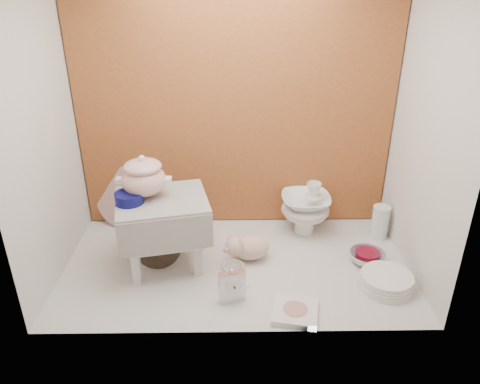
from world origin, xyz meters
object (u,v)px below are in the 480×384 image
object	(u,v)px
mantel_clock	(232,285)
porcelain_tower	(305,207)
floral_platter	(122,198)
blue_white_vase	(163,218)
plush_pig	(250,247)
step_stool	(164,232)
crystal_bowl	(367,257)
gold_rim_teacup	(234,273)
soup_tureen	(143,176)
dinner_plate_stack	(386,281)

from	to	relation	value
mantel_clock	porcelain_tower	bearing A→B (deg)	35.82
floral_platter	porcelain_tower	size ratio (longest dim) A/B	1.16
blue_white_vase	plush_pig	world-z (taller)	blue_white_vase
step_stool	plush_pig	distance (m)	0.46
mantel_clock	crystal_bowl	world-z (taller)	mantel_clock
floral_platter	gold_rim_teacup	xyz separation A→B (m)	(0.66, -0.59, -0.13)
mantel_clock	soup_tureen	bearing A→B (deg)	122.33
floral_platter	plush_pig	xyz separation A→B (m)	(0.75, -0.38, -0.11)
dinner_plate_stack	blue_white_vase	bearing A→B (deg)	156.77
crystal_bowl	porcelain_tower	bearing A→B (deg)	131.91
gold_rim_teacup	porcelain_tower	world-z (taller)	porcelain_tower
step_stool	floral_platter	world-z (taller)	step_stool
step_stool	gold_rim_teacup	distance (m)	0.42
mantel_clock	crystal_bowl	xyz separation A→B (m)	(0.72, 0.30, -0.06)
gold_rim_teacup	crystal_bowl	size ratio (longest dim) A/B	0.63
blue_white_vase	mantel_clock	xyz separation A→B (m)	(0.40, -0.58, -0.03)
gold_rim_teacup	dinner_plate_stack	size ratio (longest dim) A/B	0.45
porcelain_tower	soup_tureen	bearing A→B (deg)	-161.17
floral_platter	soup_tureen	bearing A→B (deg)	-60.04
plush_pig	dinner_plate_stack	world-z (taller)	plush_pig
soup_tureen	gold_rim_teacup	size ratio (longest dim) A/B	2.18
plush_pig	porcelain_tower	bearing A→B (deg)	33.63
step_stool	crystal_bowl	bearing A→B (deg)	-12.38
floral_platter	porcelain_tower	bearing A→B (deg)	-5.03
blue_white_vase	floral_platter	bearing A→B (deg)	151.39
step_stool	soup_tureen	size ratio (longest dim) A/B	1.72
plush_pig	soup_tureen	bearing A→B (deg)	173.91
floral_platter	plush_pig	distance (m)	0.85
floral_platter	dinner_plate_stack	xyz separation A→B (m)	(1.41, -0.64, -0.15)
floral_platter	gold_rim_teacup	world-z (taller)	floral_platter
gold_rim_teacup	crystal_bowl	xyz separation A→B (m)	(0.71, 0.17, -0.03)
step_stool	crystal_bowl	world-z (taller)	step_stool
blue_white_vase	gold_rim_teacup	distance (m)	0.61
step_stool	mantel_clock	distance (m)	0.47
floral_platter	blue_white_vase	world-z (taller)	floral_platter
floral_platter	porcelain_tower	xyz separation A→B (m)	(1.08, -0.10, -0.02)
porcelain_tower	dinner_plate_stack	bearing A→B (deg)	-58.77
step_stool	dinner_plate_stack	xyz separation A→B (m)	(1.10, -0.22, -0.16)
porcelain_tower	mantel_clock	bearing A→B (deg)	-124.24
floral_platter	mantel_clock	xyz separation A→B (m)	(0.66, -0.72, -0.10)
plush_pig	porcelain_tower	world-z (taller)	porcelain_tower
gold_rim_teacup	dinner_plate_stack	world-z (taller)	gold_rim_teacup
plush_pig	crystal_bowl	world-z (taller)	plush_pig
soup_tureen	blue_white_vase	world-z (taller)	soup_tureen
mantel_clock	blue_white_vase	bearing A→B (deg)	104.49
plush_pig	porcelain_tower	xyz separation A→B (m)	(0.33, 0.28, 0.08)
blue_white_vase	mantel_clock	distance (m)	0.71
plush_pig	crystal_bowl	bearing A→B (deg)	-10.72
soup_tureen	floral_platter	bearing A→B (deg)	119.96
step_stool	crystal_bowl	distance (m)	1.08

